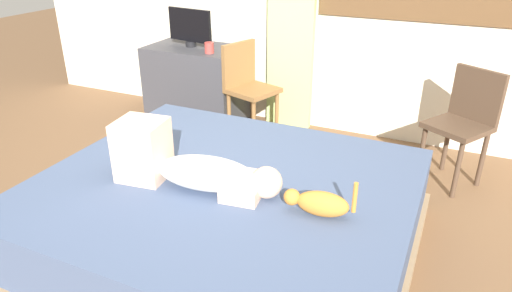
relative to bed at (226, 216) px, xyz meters
The scene contains 9 objects.
ground_plane 0.30m from the bed, 129.04° to the right, with size 16.00×16.00×0.00m, color brown.
bed is the anchor object (origin of this frame).
person_lying 0.40m from the bed, 144.59° to the right, with size 0.94×0.36×0.34m.
cat 0.66m from the bed, 10.11° to the right, with size 0.36×0.14×0.21m.
desk 2.12m from the bed, 125.79° to the left, with size 0.90×0.56×0.74m.
tv_monitor 2.24m from the bed, 126.63° to the left, with size 0.48×0.10×0.35m.
cup 1.94m from the bed, 122.25° to the left, with size 0.08×0.08×0.10m, color #B23D38.
chair_by_desk 1.70m from the bed, 111.47° to the left, with size 0.48×0.48×0.86m.
chair_spare 1.91m from the bed, 51.32° to the left, with size 0.52×0.52×0.86m.
Camera 1 is at (1.22, -1.83, 1.76)m, focal length 32.39 mm.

